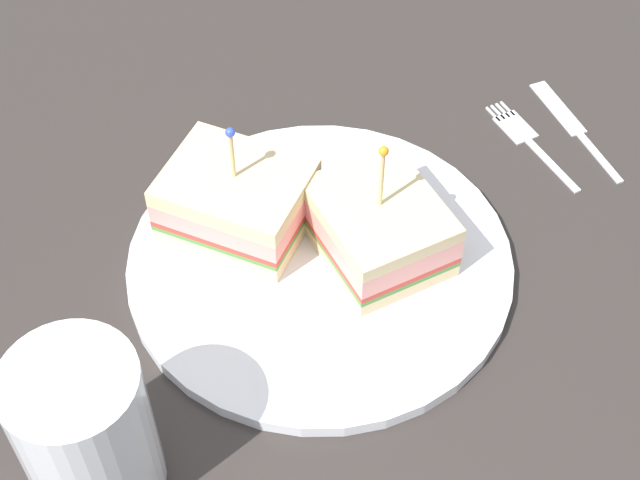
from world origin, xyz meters
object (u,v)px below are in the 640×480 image
(knife, at_px, (572,123))
(drink_glass, at_px, (88,438))
(sandwich_half_back, at_px, (378,227))
(fork, at_px, (525,136))
(sandwich_half_front, at_px, (237,200))
(plate, at_px, (320,262))

(knife, bearing_deg, drink_glass, -31.02)
(sandwich_half_back, distance_m, fork, 0.19)
(sandwich_half_back, distance_m, knife, 0.23)
(fork, relative_size, knife, 0.84)
(sandwich_half_front, distance_m, knife, 0.30)
(sandwich_half_back, xyz_separation_m, knife, (-0.19, 0.12, -0.03))
(fork, height_order, knife, same)
(sandwich_half_front, bearing_deg, plate, 77.96)
(plate, bearing_deg, knife, 141.92)
(sandwich_half_back, bearing_deg, plate, -63.16)
(plate, relative_size, fork, 3.10)
(sandwich_half_front, relative_size, knife, 1.01)
(plate, distance_m, sandwich_half_front, 0.08)
(plate, height_order, knife, plate)
(sandwich_half_back, relative_size, knife, 1.16)
(plate, bearing_deg, fork, 145.07)
(sandwich_half_front, bearing_deg, fork, 130.53)
(fork, distance_m, knife, 0.04)
(sandwich_half_back, bearing_deg, fork, 151.39)
(plate, relative_size, drink_glass, 2.42)
(sandwich_half_front, height_order, knife, sandwich_half_front)
(sandwich_half_front, distance_m, sandwich_half_back, 0.11)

